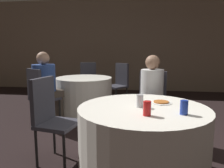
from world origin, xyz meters
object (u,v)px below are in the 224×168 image
object	(u,v)px
table_near	(143,143)
chair_far_southwest	(39,92)
chair_far_north	(88,79)
person_white_shirt	(151,100)
table_far	(84,96)
soda_can_red	(147,108)
pizza_plate_near	(161,102)
chair_near_north	(152,99)
soda_can_silver	(140,101)
chair_far_northeast	(119,81)
person_blue_shirt	(48,87)
chair_near_west	(50,113)
soda_can_blue	(184,107)

from	to	relation	value
table_near	chair_far_southwest	world-z (taller)	chair_far_southwest
chair_far_north	person_white_shirt	bearing A→B (deg)	113.70
table_far	soda_can_red	xyz separation A→B (m)	(1.18, -2.35, 0.42)
table_near	pizza_plate_near	size ratio (longest dim) A/B	5.67
chair_near_north	soda_can_silver	world-z (taller)	chair_near_north
soda_can_silver	chair_far_northeast	bearing A→B (deg)	99.91
pizza_plate_near	soda_can_silver	size ratio (longest dim) A/B	1.80
chair_far_northeast	person_blue_shirt	world-z (taller)	person_blue_shirt
chair_near_west	person_white_shirt	size ratio (longest dim) A/B	0.80
chair_far_north	chair_far_northeast	size ratio (longest dim) A/B	1.00
chair_far_north	soda_can_silver	bearing A→B (deg)	103.44
chair_far_southwest	soda_can_silver	bearing A→B (deg)	-4.10
person_white_shirt	soda_can_blue	size ratio (longest dim) A/B	9.77
table_near	soda_can_red	size ratio (longest dim) A/B	10.21
person_white_shirt	person_blue_shirt	xyz separation A→B (m)	(-1.71, 0.56, 0.05)
chair_far_north	soda_can_red	world-z (taller)	chair_far_north
soda_can_silver	soda_can_blue	distance (m)	0.42
soda_can_silver	table_far	bearing A→B (deg)	118.11
table_far	soda_can_silver	world-z (taller)	soda_can_silver
table_near	person_white_shirt	distance (m)	0.90
table_near	soda_can_silver	size ratio (longest dim) A/B	10.21
chair_near_north	chair_far_northeast	world-z (taller)	same
person_blue_shirt	soda_can_silver	bearing A→B (deg)	-8.31
chair_far_southwest	table_near	bearing A→B (deg)	-3.54
chair_near_west	soda_can_red	world-z (taller)	chair_near_west
soda_can_blue	chair_far_southwest	bearing A→B (deg)	143.83
table_near	chair_far_north	size ratio (longest dim) A/B	1.30
chair_far_north	pizza_plate_near	distance (m)	3.22
table_far	soda_can_silver	distance (m)	2.41
table_far	soda_can_blue	world-z (taller)	soda_can_blue
chair_near_north	pizza_plate_near	world-z (taller)	chair_near_north
pizza_plate_near	soda_can_blue	distance (m)	0.42
chair_near_north	person_white_shirt	size ratio (longest dim) A/B	0.80
chair_far_northeast	chair_far_southwest	distance (m)	1.93
table_near	pizza_plate_near	xyz separation A→B (m)	(0.18, 0.19, 0.37)
chair_far_northeast	soda_can_blue	size ratio (longest dim) A/B	7.86
chair_far_north	soda_can_red	distance (m)	3.57
table_near	soda_can_blue	xyz separation A→B (m)	(0.34, -0.19, 0.42)
person_white_shirt	soda_can_blue	world-z (taller)	person_white_shirt
table_near	chair_far_north	world-z (taller)	chair_far_north
chair_near_west	pizza_plate_near	world-z (taller)	chair_near_west
soda_can_red	chair_near_west	bearing A→B (deg)	156.60
chair_near_north	pizza_plate_near	xyz separation A→B (m)	(0.05, -0.84, 0.16)
chair_near_west	chair_near_north	size ratio (longest dim) A/B	1.00
chair_near_west	person_white_shirt	world-z (taller)	person_white_shirt
table_far	chair_far_north	world-z (taller)	chair_far_north
table_near	chair_far_northeast	size ratio (longest dim) A/B	1.30
soda_can_red	pizza_plate_near	bearing A→B (deg)	71.55
chair_far_northeast	pizza_plate_near	xyz separation A→B (m)	(0.71, -2.63, 0.16)
table_far	pizza_plate_near	world-z (taller)	pizza_plate_near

